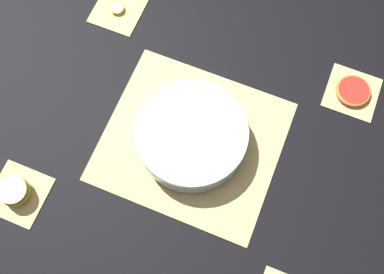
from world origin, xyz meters
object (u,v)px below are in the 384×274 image
banana_coin_single (118,9)px  apple_half (15,192)px  grapefruit_slice (353,91)px  fruit_salad_bowl (192,135)px

banana_coin_single → apple_half: bearing=-90.0°
apple_half → grapefruit_slice: 0.91m
banana_coin_single → grapefruit_slice: size_ratio=0.42×
grapefruit_slice → fruit_salad_bowl: bearing=-140.2°
fruit_salad_bowl → apple_half: 0.46m
apple_half → grapefruit_slice: size_ratio=0.79×
fruit_salad_bowl → grapefruit_slice: 0.46m
banana_coin_single → grapefruit_slice: 0.70m
apple_half → banana_coin_single: (0.00, 0.58, -0.02)m
fruit_salad_bowl → apple_half: size_ratio=3.80×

